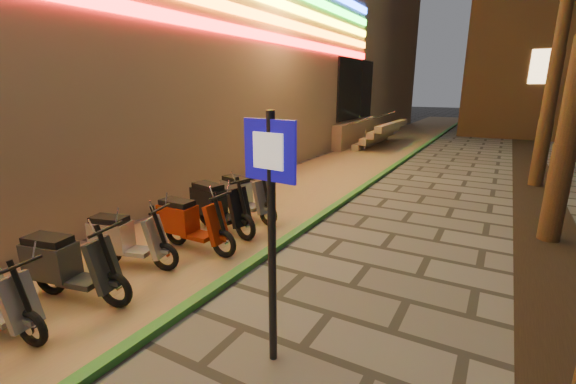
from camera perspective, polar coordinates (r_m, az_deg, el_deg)
The scene contains 9 objects.
parking_strip at distance 13.19m, azimuth 5.43°, elevation 2.36°, with size 3.40×60.00×0.01m, color #8C7251.
green_curb at distance 12.61m, azimuth 12.51°, elevation 1.66°, with size 0.18×60.00×0.10m, color #2A722A.
planting_strip at distance 7.45m, azimuth 35.09°, elevation -10.91°, with size 1.20×40.00×0.02m, color black.
pedestrian_sign at distance 3.87m, azimuth -2.54°, elevation -2.38°, with size 0.60×0.12×2.74m.
scooter_5 at distance 6.35m, azimuth -30.04°, elevation -9.34°, with size 1.71×0.78×1.20m.
scooter_6 at distance 7.06m, azimuth -23.15°, elevation -6.40°, with size 1.59×0.79×1.12m.
scooter_7 at distance 7.39m, azimuth -14.52°, elevation -4.40°, with size 1.69×0.59×1.20m.
scooter_8 at distance 8.19m, azimuth -10.49°, elevation -1.95°, with size 1.81×0.82×1.27m.
scooter_9 at distance 8.94m, azimuth -6.61°, elevation -0.53°, with size 1.71×0.83×1.21m.
Camera 1 is at (2.58, -1.76, 2.95)m, focal length 24.00 mm.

